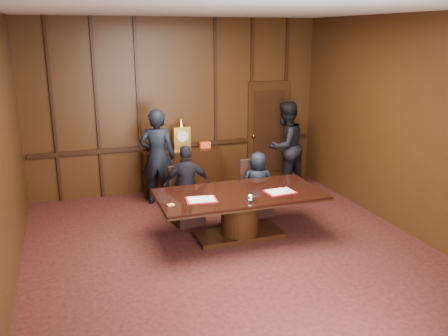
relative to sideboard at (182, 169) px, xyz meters
name	(u,v)px	position (x,y,z in m)	size (l,w,h in m)	color
room	(239,142)	(0.07, -3.12, 1.24)	(7.00, 7.04, 3.50)	black
sideboard	(182,169)	(0.00, 0.00, 0.00)	(1.60, 0.45, 1.54)	black
conference_table	(240,208)	(0.30, -2.53, 0.02)	(2.62, 1.32, 0.76)	black
folder_left	(201,200)	(-0.37, -2.67, 0.28)	(0.50, 0.38, 0.02)	#A20F15
folder_right	(280,192)	(0.91, -2.72, 0.28)	(0.48, 0.36, 0.02)	#A20F15
inkstand	(250,198)	(0.30, -2.98, 0.33)	(0.20, 0.14, 0.12)	white
notepad	(171,205)	(-0.85, -2.74, 0.28)	(0.10, 0.07, 0.01)	#D1B866
chair_left	(186,207)	(-0.35, -1.66, -0.19)	(0.56, 0.56, 0.99)	black
chair_right	(256,198)	(0.95, -1.66, -0.19)	(0.51, 0.51, 0.99)	black
signatory_left	(187,186)	(-0.35, -1.73, 0.21)	(0.82, 0.34, 1.40)	black
signatory_right	(258,184)	(0.95, -1.73, 0.10)	(0.58, 0.37, 1.18)	black
witness_left	(158,157)	(-0.60, -0.53, 0.44)	(0.67, 0.44, 1.85)	black
witness_right	(285,146)	(2.08, -0.50, 0.44)	(0.90, 0.70, 1.85)	black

